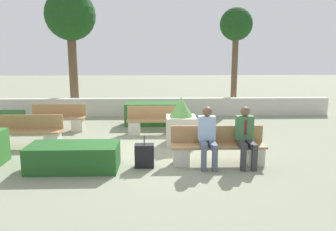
# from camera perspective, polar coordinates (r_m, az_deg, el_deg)

# --- Properties ---
(ground_plane) EXTENTS (60.00, 60.00, 0.00)m
(ground_plane) POSITION_cam_1_polar(r_m,az_deg,el_deg) (8.37, -3.17, -6.73)
(ground_plane) COLOR gray
(perimeter_wall) EXTENTS (14.43, 0.30, 0.71)m
(perimeter_wall) POSITION_cam_1_polar(r_m,az_deg,el_deg) (13.40, -2.69, 1.51)
(perimeter_wall) COLOR beige
(perimeter_wall) RESTS_ON ground_plane
(bench_front) EXTENTS (2.16, 0.48, 0.86)m
(bench_front) POSITION_cam_1_polar(r_m,az_deg,el_deg) (7.66, 8.69, -5.83)
(bench_front) COLOR #A37A4C
(bench_front) RESTS_ON ground_plane
(bench_left_side) EXTENTS (1.78, 0.49, 0.86)m
(bench_left_side) POSITION_cam_1_polar(r_m,az_deg,el_deg) (11.36, -18.61, -0.88)
(bench_left_side) COLOR #A37A4C
(bench_left_side) RESTS_ON ground_plane
(bench_right_side) EXTENTS (1.67, 0.49, 0.86)m
(bench_right_side) POSITION_cam_1_polar(r_m,az_deg,el_deg) (10.40, -2.55, -1.39)
(bench_right_side) COLOR #A37A4C
(bench_right_side) RESTS_ON ground_plane
(bench_back) EXTENTS (2.12, 0.48, 0.86)m
(bench_back) POSITION_cam_1_polar(r_m,az_deg,el_deg) (9.73, -24.04, -3.08)
(bench_back) COLOR #A37A4C
(bench_back) RESTS_ON ground_plane
(person_seated_man) EXTENTS (0.38, 0.63, 1.34)m
(person_seated_man) POSITION_cam_1_polar(r_m,az_deg,el_deg) (7.55, 13.36, -3.09)
(person_seated_man) COLOR #333338
(person_seated_man) RESTS_ON ground_plane
(person_seated_woman) EXTENTS (0.38, 0.63, 1.35)m
(person_seated_woman) POSITION_cam_1_polar(r_m,az_deg,el_deg) (7.37, 6.88, -3.18)
(person_seated_woman) COLOR #515B70
(person_seated_woman) RESTS_ON ground_plane
(hedge_block_near_left) EXTENTS (2.00, 0.84, 0.78)m
(hedge_block_near_left) POSITION_cam_1_polar(r_m,az_deg,el_deg) (11.68, -2.56, 0.30)
(hedge_block_near_left) COLOR #286028
(hedge_block_near_left) RESTS_ON ground_plane
(hedge_block_far_left) EXTENTS (1.94, 0.89, 0.57)m
(hedge_block_far_left) POSITION_cam_1_polar(r_m,az_deg,el_deg) (7.51, -16.09, -6.95)
(hedge_block_far_left) COLOR #235623
(hedge_block_far_left) RESTS_ON ground_plane
(planter_corner_left) EXTENTS (0.82, 0.82, 1.34)m
(planter_corner_left) POSITION_cam_1_polar(r_m,az_deg,el_deg) (9.11, 2.29, -1.40)
(planter_corner_left) COLOR beige
(planter_corner_left) RESTS_ON ground_plane
(suitcase) EXTENTS (0.43, 0.26, 0.72)m
(suitcase) POSITION_cam_1_polar(r_m,az_deg,el_deg) (7.40, -4.12, -6.99)
(suitcase) COLOR black
(suitcase) RESTS_ON ground_plane
(tree_leftmost) EXTENTS (2.11, 2.11, 5.14)m
(tree_leftmost) POSITION_cam_1_polar(r_m,az_deg,el_deg) (14.86, -16.63, 16.00)
(tree_leftmost) COLOR brown
(tree_leftmost) RESTS_ON ground_plane
(tree_center_left) EXTENTS (1.38, 1.38, 4.42)m
(tree_center_left) POSITION_cam_1_polar(r_m,az_deg,el_deg) (14.66, 11.76, 14.69)
(tree_center_left) COLOR brown
(tree_center_left) RESTS_ON ground_plane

